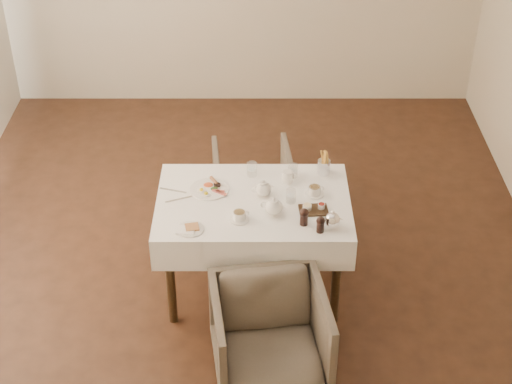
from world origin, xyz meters
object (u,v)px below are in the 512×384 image
object	(u,v)px
armchair_near	(270,336)
armchair_far	(252,181)
table	(253,214)
breakfast_plate	(210,188)
teapot_centre	(263,188)

from	to	relation	value
armchair_near	armchair_far	world-z (taller)	armchair_near
table	breakfast_plate	bearing A→B (deg)	157.08
breakfast_plate	teapot_centre	world-z (taller)	teapot_centre
breakfast_plate	armchair_near	bearing A→B (deg)	-70.67
table	armchair_near	xyz separation A→B (m)	(0.10, -0.81, -0.32)
breakfast_plate	teapot_centre	distance (m)	0.37
armchair_near	breakfast_plate	bearing A→B (deg)	104.99
table	teapot_centre	world-z (taller)	teapot_centre
table	armchair_near	bearing A→B (deg)	-82.75
armchair_far	teapot_centre	size ratio (longest dim) A/B	4.19
armchair_near	table	bearing A→B (deg)	89.20
armchair_near	armchair_far	bearing A→B (deg)	85.75
table	teapot_centre	distance (m)	0.20
armchair_near	teapot_centre	size ratio (longest dim) A/B	4.74
table	breakfast_plate	size ratio (longest dim) A/B	4.90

